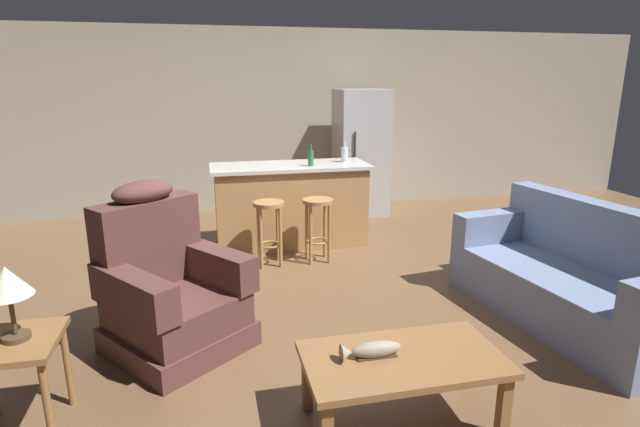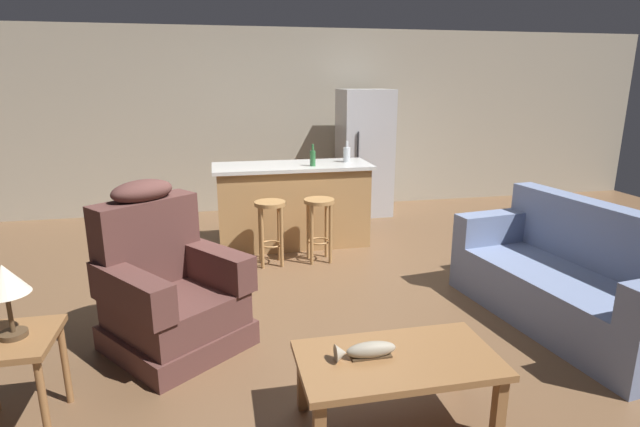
{
  "view_description": "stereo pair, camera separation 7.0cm",
  "coord_description": "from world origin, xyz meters",
  "px_view_note": "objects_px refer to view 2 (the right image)",
  "views": [
    {
      "loc": [
        -0.92,
        -4.22,
        1.89
      ],
      "look_at": [
        0.02,
        -0.1,
        0.75
      ],
      "focal_mm": 28.0,
      "sensor_mm": 36.0,
      "label": 1
    },
    {
      "loc": [
        -0.85,
        -4.24,
        1.89
      ],
      "look_at": [
        0.02,
        -0.1,
        0.75
      ],
      "focal_mm": 28.0,
      "sensor_mm": 36.0,
      "label": 2
    }
  ],
  "objects_px": {
    "end_table": "(10,354)",
    "table_lamp": "(5,283)",
    "couch": "(573,281)",
    "coffee_table": "(397,366)",
    "fish_figurine": "(365,351)",
    "bottle_tall_green": "(347,154)",
    "bar_stool_right": "(319,218)",
    "kitchen_island": "(293,204)",
    "bar_stool_left": "(270,221)",
    "refrigerator": "(364,153)",
    "recliner_near_lamp": "(168,290)",
    "bottle_short_amber": "(313,158)"
  },
  "relations": [
    {
      "from": "couch",
      "to": "kitchen_island",
      "type": "xyz_separation_m",
      "value": [
        -1.87,
        2.41,
        0.14
      ]
    },
    {
      "from": "table_lamp",
      "to": "bar_stool_right",
      "type": "xyz_separation_m",
      "value": [
        2.14,
        2.27,
        -0.4
      ]
    },
    {
      "from": "fish_figurine",
      "to": "end_table",
      "type": "relative_size",
      "value": 0.61
    },
    {
      "from": "end_table",
      "to": "bottle_tall_green",
      "type": "bearing_deg",
      "value": 48.02
    },
    {
      "from": "table_lamp",
      "to": "bar_stool_right",
      "type": "bearing_deg",
      "value": 46.68
    },
    {
      "from": "coffee_table",
      "to": "fish_figurine",
      "type": "distance_m",
      "value": 0.21
    },
    {
      "from": "refrigerator",
      "to": "bottle_tall_green",
      "type": "distance_m",
      "value": 1.3
    },
    {
      "from": "recliner_near_lamp",
      "to": "bar_stool_left",
      "type": "relative_size",
      "value": 1.76
    },
    {
      "from": "bottle_tall_green",
      "to": "refrigerator",
      "type": "bearing_deg",
      "value": 63.99
    },
    {
      "from": "coffee_table",
      "to": "couch",
      "type": "xyz_separation_m",
      "value": [
        1.8,
        0.89,
        -0.02
      ]
    },
    {
      "from": "recliner_near_lamp",
      "to": "bottle_tall_green",
      "type": "height_order",
      "value": "recliner_near_lamp"
    },
    {
      "from": "couch",
      "to": "table_lamp",
      "type": "height_order",
      "value": "table_lamp"
    },
    {
      "from": "couch",
      "to": "recliner_near_lamp",
      "type": "distance_m",
      "value": 3.13
    },
    {
      "from": "bottle_tall_green",
      "to": "fish_figurine",
      "type": "bearing_deg",
      "value": -103.07
    },
    {
      "from": "bar_stool_right",
      "to": "refrigerator",
      "type": "relative_size",
      "value": 0.39
    },
    {
      "from": "bar_stool_right",
      "to": "couch",
      "type": "bearing_deg",
      "value": -46.52
    },
    {
      "from": "kitchen_island",
      "to": "fish_figurine",
      "type": "bearing_deg",
      "value": -91.96
    },
    {
      "from": "bar_stool_left",
      "to": "refrigerator",
      "type": "xyz_separation_m",
      "value": [
        1.55,
        1.83,
        0.41
      ]
    },
    {
      "from": "kitchen_island",
      "to": "bottle_tall_green",
      "type": "relative_size",
      "value": 7.31
    },
    {
      "from": "coffee_table",
      "to": "bar_stool_left",
      "type": "relative_size",
      "value": 1.62
    },
    {
      "from": "end_table",
      "to": "bar_stool_right",
      "type": "relative_size",
      "value": 0.82
    },
    {
      "from": "bottle_tall_green",
      "to": "bar_stool_right",
      "type": "bearing_deg",
      "value": -125.21
    },
    {
      "from": "coffee_table",
      "to": "bottle_tall_green",
      "type": "distance_m",
      "value": 3.45
    },
    {
      "from": "end_table",
      "to": "refrigerator",
      "type": "distance_m",
      "value": 5.23
    },
    {
      "from": "couch",
      "to": "kitchen_island",
      "type": "bearing_deg",
      "value": -59.95
    },
    {
      "from": "table_lamp",
      "to": "bottle_short_amber",
      "type": "distance_m",
      "value": 3.51
    },
    {
      "from": "kitchen_island",
      "to": "bar_stool_right",
      "type": "bearing_deg",
      "value": -73.72
    },
    {
      "from": "coffee_table",
      "to": "recliner_near_lamp",
      "type": "distance_m",
      "value": 1.77
    },
    {
      "from": "fish_figurine",
      "to": "bottle_tall_green",
      "type": "xyz_separation_m",
      "value": [
        0.77,
        3.3,
        0.58
      ]
    },
    {
      "from": "recliner_near_lamp",
      "to": "refrigerator",
      "type": "height_order",
      "value": "refrigerator"
    },
    {
      "from": "end_table",
      "to": "table_lamp",
      "type": "distance_m",
      "value": 0.41
    },
    {
      "from": "bar_stool_right",
      "to": "bottle_short_amber",
      "type": "distance_m",
      "value": 0.74
    },
    {
      "from": "end_table",
      "to": "bar_stool_left",
      "type": "bearing_deg",
      "value": 53.88
    },
    {
      "from": "kitchen_island",
      "to": "bottle_tall_green",
      "type": "distance_m",
      "value": 0.87
    },
    {
      "from": "fish_figurine",
      "to": "table_lamp",
      "type": "xyz_separation_m",
      "value": [
        -1.85,
        0.37,
        0.41
      ]
    },
    {
      "from": "recliner_near_lamp",
      "to": "bar_stool_right",
      "type": "distance_m",
      "value": 2.05
    },
    {
      "from": "coffee_table",
      "to": "bar_stool_left",
      "type": "bearing_deg",
      "value": 98.51
    },
    {
      "from": "couch",
      "to": "end_table",
      "type": "xyz_separation_m",
      "value": [
        -3.86,
        -0.5,
        0.12
      ]
    },
    {
      "from": "fish_figurine",
      "to": "refrigerator",
      "type": "relative_size",
      "value": 0.19
    },
    {
      "from": "table_lamp",
      "to": "bottle_tall_green",
      "type": "bearing_deg",
      "value": 48.36
    },
    {
      "from": "bottle_tall_green",
      "to": "bottle_short_amber",
      "type": "xyz_separation_m",
      "value": [
        -0.44,
        -0.19,
        -0.0
      ]
    },
    {
      "from": "refrigerator",
      "to": "bar_stool_left",
      "type": "bearing_deg",
      "value": -130.34
    },
    {
      "from": "kitchen_island",
      "to": "bar_stool_left",
      "type": "bearing_deg",
      "value": -117.79
    },
    {
      "from": "bottle_short_amber",
      "to": "kitchen_island",
      "type": "bearing_deg",
      "value": 144.1
    },
    {
      "from": "fish_figurine",
      "to": "recliner_near_lamp",
      "type": "bearing_deg",
      "value": 134.2
    },
    {
      "from": "couch",
      "to": "coffee_table",
      "type": "bearing_deg",
      "value": 18.48
    },
    {
      "from": "end_table",
      "to": "refrigerator",
      "type": "bearing_deg",
      "value": 51.94
    },
    {
      "from": "couch",
      "to": "kitchen_island",
      "type": "relative_size",
      "value": 1.11
    },
    {
      "from": "fish_figurine",
      "to": "bottle_tall_green",
      "type": "distance_m",
      "value": 3.44
    },
    {
      "from": "recliner_near_lamp",
      "to": "bottle_tall_green",
      "type": "relative_size",
      "value": 4.87
    }
  ]
}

